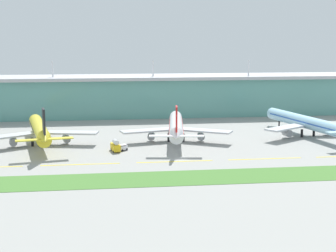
% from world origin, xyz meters
% --- Properties ---
extents(ground_plane, '(600.00, 600.00, 0.00)m').
position_xyz_m(ground_plane, '(0.00, 0.00, 0.00)').
color(ground_plane, gray).
extents(terminal_building, '(288.00, 34.00, 32.32)m').
position_xyz_m(terminal_building, '(-0.00, 112.05, 11.87)').
color(terminal_building, '#5B9E93').
rests_on(terminal_building, ground).
extents(airliner_near, '(47.93, 61.07, 18.90)m').
position_xyz_m(airliner_near, '(-55.25, 32.96, 6.45)').
color(airliner_near, yellow).
rests_on(airliner_near, ground).
extents(airliner_middle, '(48.34, 63.51, 18.90)m').
position_xyz_m(airliner_middle, '(2.88, 34.34, 6.45)').
color(airliner_middle, white).
rests_on(airliner_middle, ground).
extents(airliner_far, '(47.80, 68.26, 18.90)m').
position_xyz_m(airliner_far, '(63.88, 37.92, 6.45)').
color(airliner_far, '#9ED1EA').
rests_on(airliner_far, ground).
extents(taxiway_stripe_mid_west, '(28.00, 0.70, 0.04)m').
position_xyz_m(taxiway_stripe_mid_west, '(-37.00, -3.29, 0.02)').
color(taxiway_stripe_mid_west, yellow).
rests_on(taxiway_stripe_mid_west, ground).
extents(taxiway_stripe_centre, '(28.00, 0.70, 0.04)m').
position_xyz_m(taxiway_stripe_centre, '(-3.00, -3.29, 0.02)').
color(taxiway_stripe_centre, yellow).
rests_on(taxiway_stripe_centre, ground).
extents(taxiway_stripe_mid_east, '(28.00, 0.70, 0.04)m').
position_xyz_m(taxiway_stripe_mid_east, '(31.00, -3.29, 0.02)').
color(taxiway_stripe_mid_east, yellow).
rests_on(taxiway_stripe_mid_east, ground).
extents(grass_verge, '(300.00, 18.00, 0.10)m').
position_xyz_m(grass_verge, '(0.00, -25.57, 0.05)').
color(grass_verge, '#477A33').
rests_on(grass_verge, ground).
extents(fuel_truck, '(3.91, 7.56, 4.95)m').
position_xyz_m(fuel_truck, '(-24.02, 16.50, 2.26)').
color(fuel_truck, gold).
rests_on(fuel_truck, ground).
extents(baggage_cart, '(3.87, 3.76, 2.48)m').
position_xyz_m(baggage_cart, '(-20.98, 17.66, 1.26)').
color(baggage_cart, silver).
rests_on(baggage_cart, ground).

